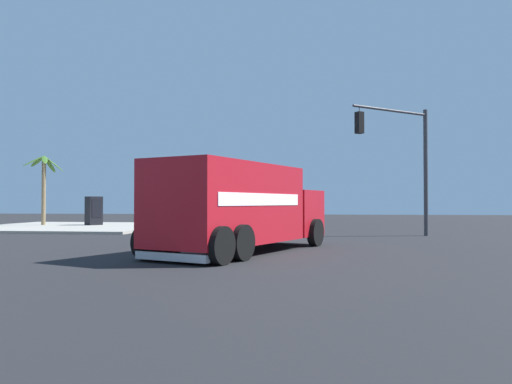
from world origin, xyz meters
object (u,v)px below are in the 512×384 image
pickup_tan (207,220)px  palm_tree_far (44,178)px  traffic_light_primary (404,151)px  vending_machine_red (94,211)px  delivery_truck (241,207)px

pickup_tan → palm_tree_far: palm_tree_far is taller
traffic_light_primary → vending_machine_red: (6.83, 18.52, -2.95)m
pickup_tan → vending_machine_red: 10.69m
vending_machine_red → palm_tree_far: 3.91m
delivery_truck → traffic_light_primary: traffic_light_primary is taller
traffic_light_primary → vending_machine_red: size_ratio=3.28×
delivery_truck → vending_machine_red: delivery_truck is taller
pickup_tan → vending_machine_red: (5.87, 8.92, 0.34)m
traffic_light_primary → pickup_tan: traffic_light_primary is taller
vending_machine_red → palm_tree_far: palm_tree_far is taller
pickup_tan → palm_tree_far: size_ratio=1.15×
pickup_tan → palm_tree_far: (5.48, 12.19, 2.44)m
traffic_light_primary → palm_tree_far: bearing=73.6°
traffic_light_primary → delivery_truck: bearing=141.4°
traffic_light_primary → vending_machine_red: bearing=69.8°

